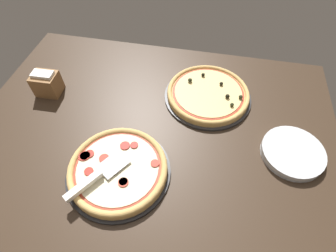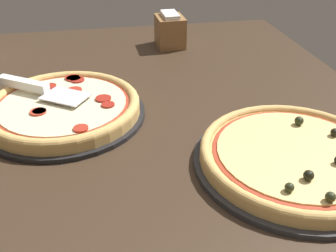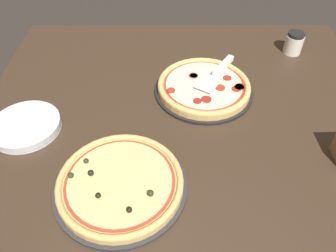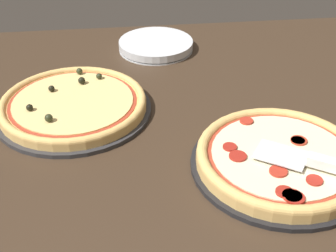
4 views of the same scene
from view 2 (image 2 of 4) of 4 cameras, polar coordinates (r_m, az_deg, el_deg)
ground_plane at (r=84.41cm, az=-7.19°, el=-1.30°), size 140.65×122.92×3.60cm
pizza_pan_front at (r=89.50cm, az=-14.77°, el=1.57°), size 35.40×35.40×1.00cm
pizza_front at (r=88.52cm, az=-14.94°, el=2.79°), size 33.28×33.28×3.21cm
pizza_pan_back at (r=75.18cm, az=17.74°, el=-5.14°), size 36.39×36.39×1.00cm
pizza_back at (r=74.09cm, az=17.98°, el=-3.94°), size 34.21×34.21×3.96cm
serving_spatula at (r=94.13cm, az=-19.16°, el=5.46°), size 16.38×21.49×2.00cm
napkin_holder at (r=127.29cm, az=0.30°, el=13.69°), size 10.33×8.62×10.53cm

